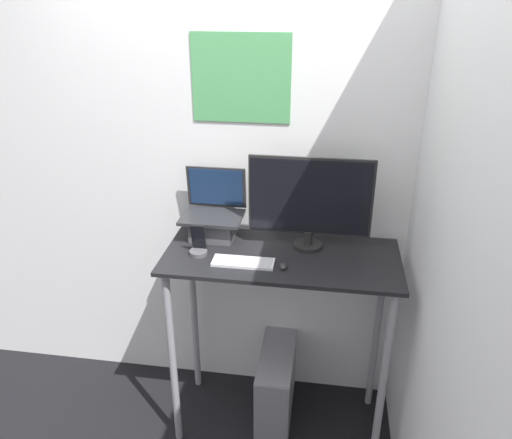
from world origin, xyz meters
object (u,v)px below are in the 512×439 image
(laptop, at_px, (213,220))
(monitor, at_px, (310,202))
(keyboard, at_px, (243,262))
(mouse, at_px, (283,266))
(cell_phone, at_px, (198,247))
(computer_tower, at_px, (277,381))

(laptop, distance_m, monitor, 0.51)
(keyboard, xyz_separation_m, mouse, (0.19, -0.02, 0.00))
(cell_phone, relative_size, computer_tower, 0.30)
(keyboard, bearing_deg, computer_tower, 52.43)
(computer_tower, bearing_deg, laptop, 170.42)
(keyboard, relative_size, computer_tower, 0.55)
(mouse, bearing_deg, monitor, 66.59)
(monitor, bearing_deg, computer_tower, -173.05)
(cell_phone, bearing_deg, monitor, 16.43)
(laptop, relative_size, monitor, 0.58)
(keyboard, distance_m, computer_tower, 0.91)
(mouse, bearing_deg, laptop, 145.37)
(keyboard, height_order, computer_tower, keyboard)
(laptop, distance_m, keyboard, 0.33)
(laptop, bearing_deg, monitor, -4.93)
(laptop, distance_m, computer_tower, 1.02)
(laptop, bearing_deg, mouse, -34.63)
(cell_phone, xyz_separation_m, computer_tower, (0.38, 0.14, -0.90))
(monitor, height_order, keyboard, monitor)
(computer_tower, bearing_deg, mouse, -79.18)
(laptop, height_order, cell_phone, laptop)
(keyboard, bearing_deg, mouse, -4.82)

